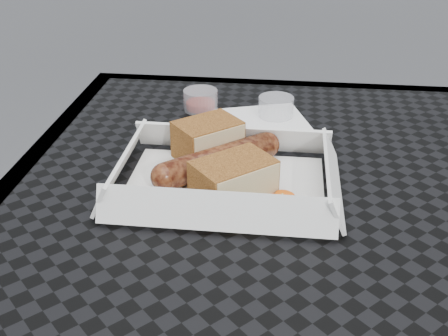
% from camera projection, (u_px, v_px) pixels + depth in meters
% --- Properties ---
extents(patio_table, '(0.80, 0.80, 0.74)m').
position_uv_depth(patio_table, '(346.00, 272.00, 0.62)').
color(patio_table, black).
rests_on(patio_table, ground).
extents(food_tray, '(0.22, 0.15, 0.00)m').
position_uv_depth(food_tray, '(225.00, 185.00, 0.63)').
color(food_tray, white).
rests_on(food_tray, patio_table).
extents(bratwurst, '(0.14, 0.12, 0.03)m').
position_uv_depth(bratwurst, '(218.00, 160.00, 0.65)').
color(bratwurst, brown).
rests_on(bratwurst, food_tray).
extents(bread_near, '(0.09, 0.09, 0.05)m').
position_uv_depth(bread_near, '(208.00, 140.00, 0.68)').
color(bread_near, '#925924').
rests_on(bread_near, food_tray).
extents(bread_far, '(0.10, 0.10, 0.04)m').
position_uv_depth(bread_far, '(233.00, 179.00, 0.60)').
color(bread_far, '#925924').
rests_on(bread_far, food_tray).
extents(veg_garnish, '(0.03, 0.03, 0.00)m').
position_uv_depth(veg_garnish, '(277.00, 203.00, 0.59)').
color(veg_garnish, '#E45509').
rests_on(veg_garnish, food_tray).
extents(napkin, '(0.15, 0.15, 0.00)m').
position_uv_depth(napkin, '(264.00, 123.00, 0.78)').
color(napkin, white).
rests_on(napkin, patio_table).
extents(condiment_cup_sauce, '(0.05, 0.05, 0.03)m').
position_uv_depth(condiment_cup_sauce, '(201.00, 100.00, 0.82)').
color(condiment_cup_sauce, maroon).
rests_on(condiment_cup_sauce, patio_table).
extents(condiment_cup_empty, '(0.05, 0.05, 0.03)m').
position_uv_depth(condiment_cup_empty, '(276.00, 107.00, 0.80)').
color(condiment_cup_empty, silver).
rests_on(condiment_cup_empty, patio_table).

